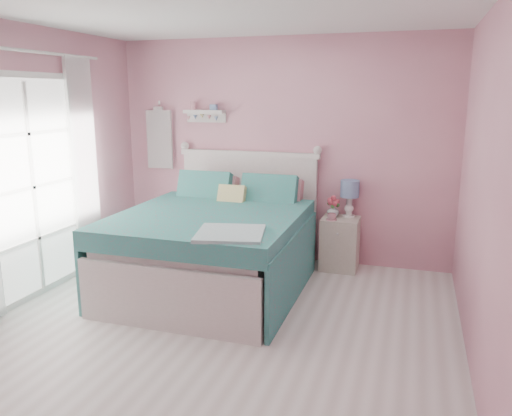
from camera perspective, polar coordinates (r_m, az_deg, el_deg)
The scene contains 12 objects.
floor at distance 4.23m, azimuth -5.59°, elevation -14.67°, with size 4.50×4.50×0.00m, color beige.
room_shell at distance 3.78m, azimuth -6.12°, elevation 7.18°, with size 4.50×4.50×4.50m.
bed at distance 5.18m, azimuth -4.56°, elevation -4.36°, with size 1.76×2.23×1.29m.
nightstand at distance 5.76m, azimuth 9.56°, elevation -4.02°, with size 0.41×0.41×0.59m.
table_lamp at distance 5.70m, azimuth 10.66°, elevation 1.87°, with size 0.21×0.21×0.42m.
vase at distance 5.72m, azimuth 8.79°, elevation -0.30°, with size 0.13×0.13×0.14m, color silver.
teacup at distance 5.57m, azimuth 8.63°, elevation -0.99°, with size 0.10×0.10×0.08m, color pink.
roses at distance 5.69m, azimuth 8.80°, elevation 0.78°, with size 0.14×0.11×0.12m.
wall_shelf at distance 6.14m, azimuth -5.86°, elevation 10.76°, with size 0.50×0.15×0.25m.
hanging_dress at distance 6.42m, azimuth -10.96°, elevation 7.70°, with size 0.34×0.03×0.72m, color white.
french_door at distance 5.26m, azimuth -24.18°, elevation 2.11°, with size 0.04×1.32×2.16m.
curtain_far at distance 5.78m, azimuth -19.03°, elevation 4.48°, with size 0.04×0.40×2.32m, color white.
Camera 1 is at (1.52, -3.44, 1.95)m, focal length 35.00 mm.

